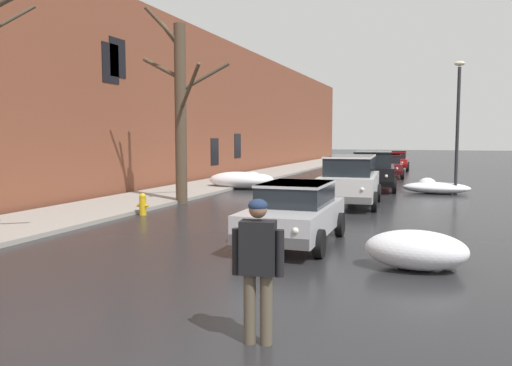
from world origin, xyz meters
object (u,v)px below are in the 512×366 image
bare_tree_second_along_sidewalk (180,107)px  fire_hydrant (143,204)px  sedan_silver_approaching_near_lane (295,211)px  sedan_red_queued_behind_truck (395,160)px  suv_white_parked_kerbside_close (350,178)px  sedan_maroon_parked_far_down_block (387,165)px  suv_black_parked_kerbside_mid (373,169)px  street_lamp_post (458,120)px  pedestrian_with_coffee (258,259)px

bare_tree_second_along_sidewalk → fire_hydrant: 4.46m
sedan_silver_approaching_near_lane → sedan_red_queued_behind_truck: bearing=90.1°
suv_white_parked_kerbside_close → sedan_maroon_parked_far_down_block: (-0.06, 13.99, -0.23)m
sedan_silver_approaching_near_lane → sedan_red_queued_behind_truck: same height
suv_black_parked_kerbside_mid → sedan_maroon_parked_far_down_block: 8.05m
suv_white_parked_kerbside_close → suv_black_parked_kerbside_mid: size_ratio=1.02×
bare_tree_second_along_sidewalk → suv_white_parked_kerbside_close: bearing=14.3°
suv_white_parked_kerbside_close → sedan_maroon_parked_far_down_block: suv_white_parked_kerbside_close is taller
bare_tree_second_along_sidewalk → sedan_maroon_parked_far_down_block: bearing=68.8°
suv_white_parked_kerbside_close → fire_hydrant: 7.45m
fire_hydrant → street_lamp_post: street_lamp_post is taller
fire_hydrant → suv_black_parked_kerbside_mid: bearing=60.8°
sedan_silver_approaching_near_lane → suv_black_parked_kerbside_mid: size_ratio=0.90×
street_lamp_post → sedan_maroon_parked_far_down_block: bearing=112.7°
fire_hydrant → street_lamp_post: 13.83m
sedan_silver_approaching_near_lane → pedestrian_with_coffee: (1.18, -5.83, 0.28)m
sedan_silver_approaching_near_lane → suv_black_parked_kerbside_mid: bearing=89.2°
suv_black_parked_kerbside_mid → fire_hydrant: suv_black_parked_kerbside_mid is taller
sedan_red_queued_behind_truck → fire_hydrant: 26.36m
sedan_silver_approaching_near_lane → sedan_maroon_parked_far_down_block: 21.11m
sedan_maroon_parked_far_down_block → pedestrian_with_coffee: bearing=-87.6°
suv_black_parked_kerbside_mid → fire_hydrant: size_ratio=6.35×
fire_hydrant → sedan_maroon_parked_far_down_block: bearing=72.7°
suv_black_parked_kerbside_mid → sedan_red_queued_behind_truck: (-0.25, 15.19, -0.24)m
suv_black_parked_kerbside_mid → sedan_red_queued_behind_truck: size_ratio=1.11×
suv_black_parked_kerbside_mid → sedan_maroon_parked_far_down_block: size_ratio=1.04×
bare_tree_second_along_sidewalk → fire_hydrant: size_ratio=10.06×
sedan_silver_approaching_near_lane → suv_white_parked_kerbside_close: suv_white_parked_kerbside_close is taller
bare_tree_second_along_sidewalk → sedan_silver_approaching_near_lane: size_ratio=1.76×
sedan_silver_approaching_near_lane → suv_white_parked_kerbside_close: (0.10, 7.12, 0.24)m
bare_tree_second_along_sidewalk → suv_black_parked_kerbside_mid: size_ratio=1.58×
bare_tree_second_along_sidewalk → sedan_silver_approaching_near_lane: bare_tree_second_along_sidewalk is taller
pedestrian_with_coffee → suv_white_parked_kerbside_close: bearing=94.8°
pedestrian_with_coffee → fire_hydrant: bearing=129.6°
sedan_maroon_parked_far_down_block → pedestrian_with_coffee: 26.97m
bare_tree_second_along_sidewalk → fire_hydrant: bearing=-85.4°
sedan_silver_approaching_near_lane → suv_white_parked_kerbside_close: bearing=89.2°
pedestrian_with_coffee → sedan_red_queued_behind_truck: bearing=92.1°
pedestrian_with_coffee → fire_hydrant: pedestrian_with_coffee is taller
suv_white_parked_kerbside_close → sedan_maroon_parked_far_down_block: size_ratio=1.06×
sedan_silver_approaching_near_lane → suv_white_parked_kerbside_close: size_ratio=0.89×
sedan_silver_approaching_near_lane → fire_hydrant: bearing=156.3°
suv_black_parked_kerbside_mid → sedan_maroon_parked_far_down_block: bearing=91.0°
sedan_red_queued_behind_truck → pedestrian_with_coffee: bearing=-87.9°
fire_hydrant → street_lamp_post: size_ratio=0.12×
sedan_silver_approaching_near_lane → fire_hydrant: sedan_silver_approaching_near_lane is taller
bare_tree_second_along_sidewalk → pedestrian_with_coffee: bare_tree_second_along_sidewalk is taller
suv_black_parked_kerbside_mid → pedestrian_with_coffee: size_ratio=2.56×
fire_hydrant → street_lamp_post: bearing=45.2°
pedestrian_with_coffee → fire_hydrant: size_ratio=2.48×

